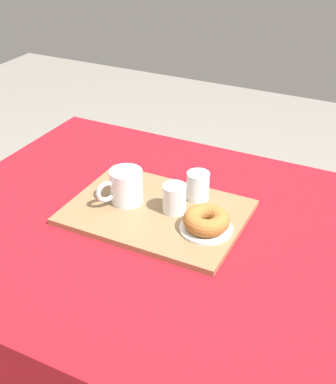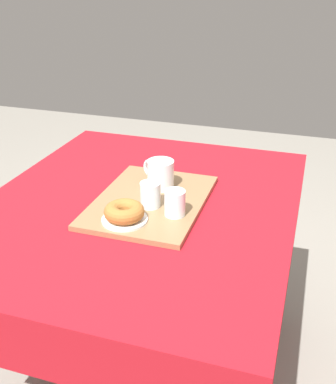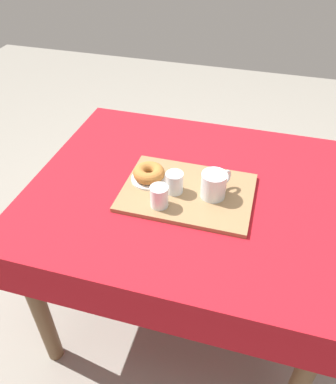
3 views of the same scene
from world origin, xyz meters
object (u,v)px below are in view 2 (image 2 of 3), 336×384
donut_plate_left (125,219)px  sugar_donut_left (124,212)px  dining_table (140,232)px  water_glass_near (175,204)px  tea_mug_left (160,175)px  serving_tray (150,202)px  water_glass_far (150,196)px

donut_plate_left → sugar_donut_left: (0.00, 0.00, 0.03)m
dining_table → water_glass_near: size_ratio=15.02×
tea_mug_left → serving_tray: bearing=179.5°
tea_mug_left → donut_plate_left: (-0.24, 0.02, -0.04)m
dining_table → donut_plate_left: (-0.15, -0.01, 0.13)m
donut_plate_left → water_glass_near: bearing=-58.4°
water_glass_near → sugar_donut_left: bearing=121.6°
water_glass_far → donut_plate_left: (-0.11, 0.04, -0.03)m
dining_table → serving_tray: 0.13m
water_glass_near → water_glass_far: same height
dining_table → sugar_donut_left: (-0.15, -0.01, 0.16)m
serving_tray → water_glass_near: (-0.07, -0.10, 0.04)m
water_glass_far → donut_plate_left: size_ratio=0.58×
water_glass_far → donut_plate_left: bearing=159.3°
dining_table → tea_mug_left: bearing=-23.3°
serving_tray → water_glass_near: size_ratio=5.93×
water_glass_far → tea_mug_left: bearing=6.3°
tea_mug_left → sugar_donut_left: 0.24m
water_glass_near → water_glass_far: (0.03, 0.08, 0.00)m
tea_mug_left → water_glass_far: size_ratio=1.57×
sugar_donut_left → serving_tray: bearing=-9.4°
tea_mug_left → water_glass_far: tea_mug_left is taller
dining_table → sugar_donut_left: sugar_donut_left is taller
dining_table → serving_tray: bearing=-95.8°
dining_table → tea_mug_left: 0.20m
donut_plate_left → tea_mug_left: bearing=-5.9°
water_glass_far → sugar_donut_left: (-0.11, 0.04, -0.01)m
dining_table → tea_mug_left: (0.09, -0.04, 0.17)m
water_glass_near → donut_plate_left: water_glass_near is taller
tea_mug_left → sugar_donut_left: bearing=174.1°
dining_table → sugar_donut_left: 0.22m
water_glass_near → donut_plate_left: (-0.08, 0.12, -0.03)m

